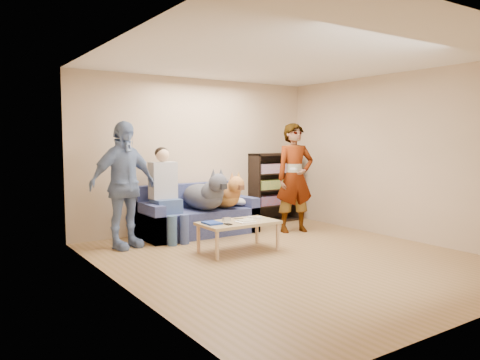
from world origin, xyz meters
TOP-DOWN VIEW (x-y plane):
  - ground at (0.00, 0.00)m, footprint 5.00×5.00m
  - ceiling at (0.00, 0.00)m, footprint 5.00×5.00m
  - wall_back at (0.00, 2.50)m, footprint 4.50×0.00m
  - wall_left at (-2.25, 0.00)m, footprint 0.00×5.00m
  - wall_right at (2.25, 0.00)m, footprint 0.00×5.00m
  - blanket at (0.57, 1.96)m, footprint 0.40×0.34m
  - person_standing_right at (1.22, 1.35)m, footprint 0.76×0.59m
  - person_standing_left at (-1.60, 1.81)m, footprint 1.15×0.70m
  - held_controller at (1.02, 1.15)m, footprint 0.05×0.13m
  - notebook_blue at (-0.75, 0.77)m, footprint 0.20×0.26m
  - papers at (-0.30, 0.62)m, footprint 0.26×0.20m
  - magazine at (-0.27, 0.64)m, footprint 0.22×0.17m
  - camera_silver at (-0.47, 0.84)m, footprint 0.11×0.06m
  - controller_a at (-0.07, 0.82)m, footprint 0.04×0.13m
  - controller_b at (0.01, 0.74)m, footprint 0.09×0.06m
  - headphone_cup_a at (-0.15, 0.70)m, footprint 0.07×0.07m
  - headphone_cup_b at (-0.15, 0.78)m, footprint 0.07×0.07m
  - pen_orange at (-0.37, 0.56)m, footprint 0.13×0.06m
  - pen_black at (-0.23, 0.90)m, footprint 0.13×0.08m
  - wallet at (-0.60, 0.60)m, footprint 0.07×0.12m
  - sofa at (-0.25, 2.10)m, footprint 1.90×0.85m
  - person_seated at (-0.87, 1.97)m, footprint 0.40×0.73m
  - dog_gray at (-0.21, 1.88)m, footprint 0.48×1.28m
  - dog_tan at (0.18, 1.93)m, footprint 0.43×1.17m
  - coffee_table at (-0.35, 0.72)m, footprint 1.10×0.60m
  - bookshelf at (1.55, 2.33)m, footprint 1.00×0.34m

SIDE VIEW (x-z plane):
  - ground at x=0.00m, z-range 0.00..0.00m
  - sofa at x=-0.25m, z-range -0.13..0.69m
  - coffee_table at x=-0.35m, z-range 0.16..0.58m
  - pen_orange at x=-0.37m, z-range 0.42..0.43m
  - pen_black at x=-0.23m, z-range 0.42..0.43m
  - papers at x=-0.30m, z-range 0.42..0.43m
  - wallet at x=-0.60m, z-range 0.42..0.43m
  - headphone_cup_a at x=-0.15m, z-range 0.42..0.44m
  - headphone_cup_b at x=-0.15m, z-range 0.42..0.44m
  - notebook_blue at x=-0.75m, z-range 0.42..0.45m
  - controller_a at x=-0.07m, z-range 0.42..0.45m
  - controller_b at x=0.01m, z-range 0.42..0.45m
  - magazine at x=-0.27m, z-range 0.43..0.45m
  - camera_silver at x=-0.47m, z-range 0.42..0.47m
  - blanket at x=0.57m, z-range 0.43..0.57m
  - dog_tan at x=0.18m, z-range 0.34..0.96m
  - dog_gray at x=-0.21m, z-range 0.33..1.02m
  - bookshelf at x=1.55m, z-range 0.03..1.33m
  - person_seated at x=-0.87m, z-range 0.04..1.51m
  - person_standing_left at x=-1.60m, z-range 0.00..1.82m
  - person_standing_right at x=1.22m, z-range 0.00..1.83m
  - held_controller at x=1.02m, z-range 1.07..1.10m
  - wall_back at x=0.00m, z-range -0.95..3.55m
  - wall_left at x=-2.25m, z-range -1.20..3.80m
  - wall_right at x=2.25m, z-range -1.20..3.80m
  - ceiling at x=0.00m, z-range 2.60..2.60m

